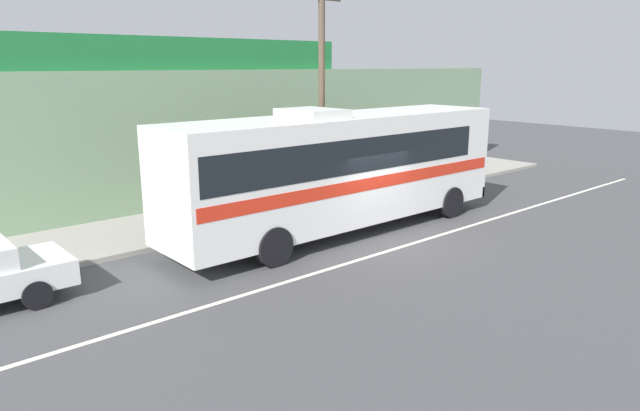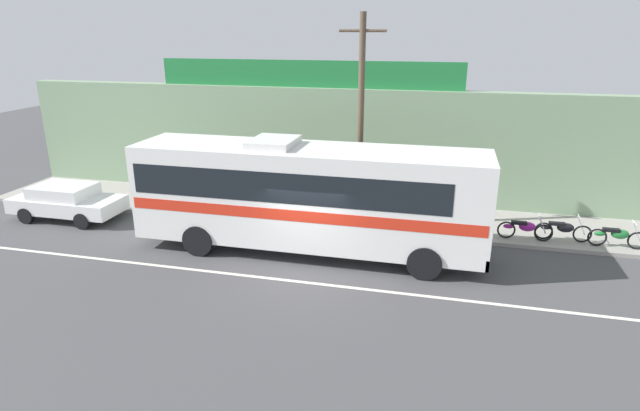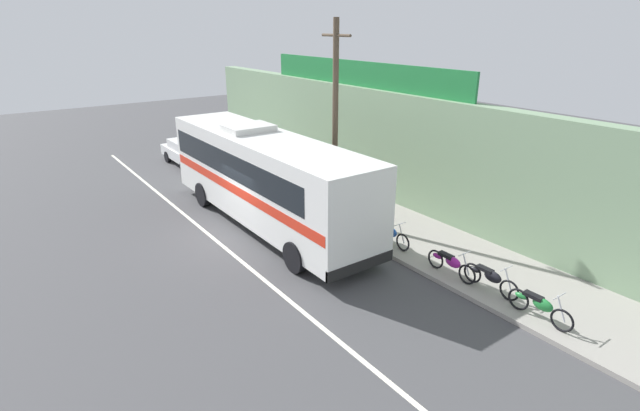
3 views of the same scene
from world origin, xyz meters
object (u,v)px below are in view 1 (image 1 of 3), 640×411
utility_pole (322,94)px  motorcycle_green (426,174)px  motorcycle_blue (441,170)px  motorcycle_orange (380,182)px  pedestrian_far_left (254,187)px  intercity_bus (339,165)px  motorcycle_black (468,166)px

utility_pole → motorcycle_green: utility_pole is taller
motorcycle_blue → motorcycle_orange: same height
utility_pole → motorcycle_blue: bearing=2.1°
motorcycle_orange → pedestrian_far_left: size_ratio=1.22×
intercity_bus → motorcycle_blue: bearing=17.3°
intercity_bus → motorcycle_green: size_ratio=6.22×
utility_pole → motorcycle_blue: utility_pole is taller
motorcycle_green → pedestrian_far_left: pedestrian_far_left is taller
motorcycle_green → motorcycle_blue: bearing=9.6°
intercity_bus → motorcycle_green: (7.19, 2.42, -1.50)m
motorcycle_black → pedestrian_far_left: bearing=176.8°
motorcycle_green → pedestrian_far_left: bearing=175.6°
motorcycle_blue → motorcycle_black: 1.67m
intercity_bus → motorcycle_black: size_ratio=6.22×
motorcycle_blue → motorcycle_black: bearing=-7.1°
motorcycle_green → motorcycle_blue: same height
intercity_bus → motorcycle_black: (10.11, 2.43, -1.50)m
utility_pole → motorcycle_orange: utility_pole is taller
utility_pole → intercity_bus: bearing=-119.8°
motorcycle_green → motorcycle_black: 2.92m
utility_pole → motorcycle_orange: (3.06, 0.09, -3.47)m
utility_pole → pedestrian_far_left: size_ratio=4.75×
motorcycle_green → pedestrian_far_left: (-8.19, 0.64, 0.49)m
intercity_bus → pedestrian_far_left: size_ratio=7.24×
motorcycle_black → motorcycle_blue: bearing=172.9°
utility_pole → pedestrian_far_left: 3.87m
motorcycle_green → motorcycle_orange: 2.77m
motorcycle_blue → motorcycle_orange: bearing=-177.6°
pedestrian_far_left → motorcycle_blue: bearing=-2.6°
utility_pole → motorcycle_green: (5.83, 0.05, -3.47)m
pedestrian_far_left → utility_pole: bearing=-16.1°
utility_pole → motorcycle_orange: size_ratio=3.89×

